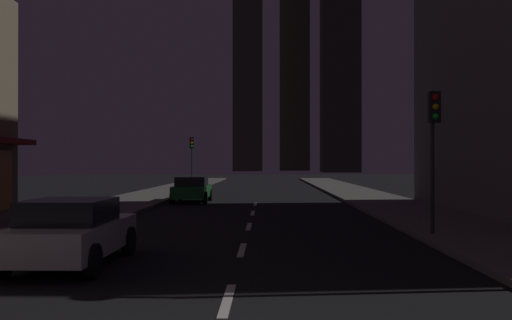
{
  "coord_description": "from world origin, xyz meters",
  "views": [
    {
      "loc": [
        0.65,
        -5.84,
        2.23
      ],
      "look_at": [
        0.0,
        25.78,
        2.39
      ],
      "focal_mm": 39.08,
      "sensor_mm": 36.0,
      "label": 1
    }
  ],
  "objects_px": {
    "car_parked_near": "(72,231)",
    "traffic_light_near_right": "(434,130)",
    "fire_hydrant_far_left": "(114,204)",
    "traffic_light_far_left": "(192,151)",
    "car_parked_far": "(192,189)"
  },
  "relations": [
    {
      "from": "traffic_light_far_left",
      "to": "fire_hydrant_far_left",
      "type": "bearing_deg",
      "value": -91.07
    },
    {
      "from": "fire_hydrant_far_left",
      "to": "traffic_light_far_left",
      "type": "distance_m",
      "value": 21.68
    },
    {
      "from": "car_parked_far",
      "to": "fire_hydrant_far_left",
      "type": "xyz_separation_m",
      "value": [
        -2.3,
        -7.62,
        -0.29
      ]
    },
    {
      "from": "car_parked_near",
      "to": "traffic_light_far_left",
      "type": "height_order",
      "value": "traffic_light_far_left"
    },
    {
      "from": "car_parked_near",
      "to": "traffic_light_far_left",
      "type": "relative_size",
      "value": 1.01
    },
    {
      "from": "car_parked_far",
      "to": "traffic_light_far_left",
      "type": "xyz_separation_m",
      "value": [
        -1.9,
        13.88,
        2.45
      ]
    },
    {
      "from": "traffic_light_near_right",
      "to": "fire_hydrant_far_left",
      "type": "bearing_deg",
      "value": 147.29
    },
    {
      "from": "fire_hydrant_far_left",
      "to": "traffic_light_near_right",
      "type": "distance_m",
      "value": 13.82
    },
    {
      "from": "car_parked_near",
      "to": "fire_hydrant_far_left",
      "type": "relative_size",
      "value": 6.48
    },
    {
      "from": "car_parked_near",
      "to": "car_parked_far",
      "type": "height_order",
      "value": "same"
    },
    {
      "from": "car_parked_near",
      "to": "traffic_light_near_right",
      "type": "height_order",
      "value": "traffic_light_near_right"
    },
    {
      "from": "car_parked_near",
      "to": "traffic_light_far_left",
      "type": "distance_m",
      "value": 33.29
    },
    {
      "from": "fire_hydrant_far_left",
      "to": "traffic_light_far_left",
      "type": "height_order",
      "value": "traffic_light_far_left"
    },
    {
      "from": "fire_hydrant_far_left",
      "to": "traffic_light_near_right",
      "type": "bearing_deg",
      "value": -32.71
    },
    {
      "from": "car_parked_far",
      "to": "traffic_light_near_right",
      "type": "height_order",
      "value": "traffic_light_near_right"
    }
  ]
}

